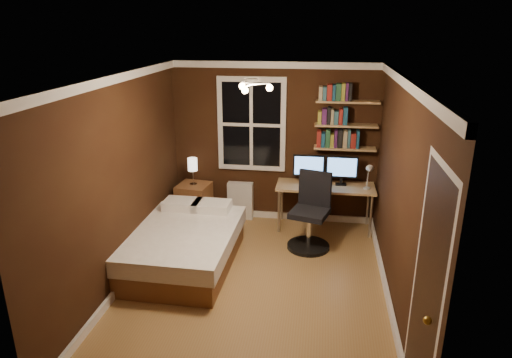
# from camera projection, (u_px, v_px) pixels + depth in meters

# --- Properties ---
(floor) EXTENTS (4.20, 4.20, 0.00)m
(floor) POSITION_uv_depth(u_px,v_px,m) (254.00, 286.00, 5.56)
(floor) COLOR olive
(floor) RESTS_ON ground
(wall_back) EXTENTS (3.20, 0.04, 2.50)m
(wall_back) POSITION_uv_depth(u_px,v_px,m) (274.00, 144.00, 7.12)
(wall_back) COLOR black
(wall_back) RESTS_ON ground
(wall_left) EXTENTS (0.04, 4.20, 2.50)m
(wall_left) POSITION_uv_depth(u_px,v_px,m) (120.00, 183.00, 5.37)
(wall_left) COLOR black
(wall_left) RESTS_ON ground
(wall_right) EXTENTS (0.04, 4.20, 2.50)m
(wall_right) POSITION_uv_depth(u_px,v_px,m) (400.00, 197.00, 4.93)
(wall_right) COLOR black
(wall_right) RESTS_ON ground
(ceiling) EXTENTS (3.20, 4.20, 0.02)m
(ceiling) POSITION_uv_depth(u_px,v_px,m) (254.00, 77.00, 4.75)
(ceiling) COLOR white
(ceiling) RESTS_ON wall_back
(window) EXTENTS (1.06, 0.06, 1.46)m
(window) POSITION_uv_depth(u_px,v_px,m) (252.00, 124.00, 7.04)
(window) COLOR silver
(window) RESTS_ON wall_back
(door) EXTENTS (0.03, 0.82, 2.05)m
(door) POSITION_uv_depth(u_px,v_px,m) (425.00, 295.00, 3.55)
(door) COLOR black
(door) RESTS_ON ground
(door_knob) EXTENTS (0.06, 0.06, 0.06)m
(door_knob) POSITION_uv_depth(u_px,v_px,m) (428.00, 320.00, 3.29)
(door_knob) COLOR gold
(door_knob) RESTS_ON door
(ceiling_fixture) EXTENTS (0.44, 0.44, 0.18)m
(ceiling_fixture) POSITION_uv_depth(u_px,v_px,m) (252.00, 88.00, 4.69)
(ceiling_fixture) COLOR beige
(ceiling_fixture) RESTS_ON ceiling
(bookshelf_lower) EXTENTS (0.92, 0.22, 0.03)m
(bookshelf_lower) POSITION_uv_depth(u_px,v_px,m) (345.00, 148.00, 6.85)
(bookshelf_lower) COLOR tan
(bookshelf_lower) RESTS_ON wall_back
(books_row_lower) EXTENTS (0.60, 0.16, 0.23)m
(books_row_lower) POSITION_uv_depth(u_px,v_px,m) (345.00, 140.00, 6.81)
(books_row_lower) COLOR maroon
(books_row_lower) RESTS_ON bookshelf_lower
(bookshelf_middle) EXTENTS (0.92, 0.22, 0.03)m
(bookshelf_middle) POSITION_uv_depth(u_px,v_px,m) (346.00, 125.00, 6.74)
(bookshelf_middle) COLOR tan
(bookshelf_middle) RESTS_ON wall_back
(books_row_middle) EXTENTS (0.42, 0.16, 0.23)m
(books_row_middle) POSITION_uv_depth(u_px,v_px,m) (347.00, 117.00, 6.70)
(books_row_middle) COLOR navy
(books_row_middle) RESTS_ON bookshelf_middle
(bookshelf_upper) EXTENTS (0.92, 0.22, 0.03)m
(bookshelf_upper) POSITION_uv_depth(u_px,v_px,m) (348.00, 102.00, 6.63)
(bookshelf_upper) COLOR tan
(bookshelf_upper) RESTS_ON wall_back
(books_row_upper) EXTENTS (0.48, 0.16, 0.23)m
(books_row_upper) POSITION_uv_depth(u_px,v_px,m) (348.00, 93.00, 6.59)
(books_row_upper) COLOR #245434
(books_row_upper) RESTS_ON bookshelf_upper
(bed) EXTENTS (1.37, 1.88, 0.63)m
(bed) POSITION_uv_depth(u_px,v_px,m) (183.00, 246.00, 5.97)
(bed) COLOR brown
(bed) RESTS_ON ground
(nightstand) EXTENTS (0.54, 0.54, 0.60)m
(nightstand) POSITION_uv_depth(u_px,v_px,m) (194.00, 202.00, 7.34)
(nightstand) COLOR brown
(nightstand) RESTS_ON ground
(bedside_lamp) EXTENTS (0.15, 0.15, 0.43)m
(bedside_lamp) POSITION_uv_depth(u_px,v_px,m) (193.00, 172.00, 7.17)
(bedside_lamp) COLOR beige
(bedside_lamp) RESTS_ON nightstand
(radiator) EXTENTS (0.41, 0.14, 0.61)m
(radiator) POSITION_uv_depth(u_px,v_px,m) (240.00, 201.00, 7.39)
(radiator) COLOR silver
(radiator) RESTS_ON ground
(desk) EXTENTS (1.48, 0.55, 0.70)m
(desk) POSITION_uv_depth(u_px,v_px,m) (325.00, 189.00, 6.92)
(desk) COLOR tan
(desk) RESTS_ON ground
(monitor_left) EXTENTS (0.48, 0.12, 0.45)m
(monitor_left) POSITION_uv_depth(u_px,v_px,m) (309.00, 169.00, 6.93)
(monitor_left) COLOR black
(monitor_left) RESTS_ON desk
(monitor_right) EXTENTS (0.48, 0.12, 0.45)m
(monitor_right) POSITION_uv_depth(u_px,v_px,m) (342.00, 171.00, 6.87)
(monitor_right) COLOR black
(monitor_right) RESTS_ON desk
(desk_lamp) EXTENTS (0.14, 0.32, 0.44)m
(desk_lamp) POSITION_uv_depth(u_px,v_px,m) (368.00, 176.00, 6.62)
(desk_lamp) COLOR silver
(desk_lamp) RESTS_ON desk
(office_chair) EXTENTS (0.60, 0.60, 1.09)m
(office_chair) POSITION_uv_depth(u_px,v_px,m) (310.00, 219.00, 6.41)
(office_chair) COLOR black
(office_chair) RESTS_ON ground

